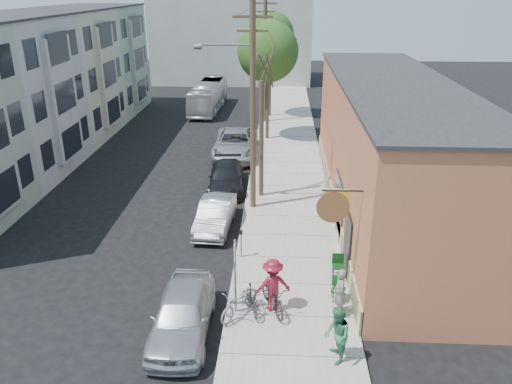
{
  "coord_description": "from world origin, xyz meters",
  "views": [
    {
      "loc": [
        3.78,
        -18.21,
        10.65
      ],
      "look_at": [
        2.67,
        3.76,
        1.5
      ],
      "focal_mm": 35.0,
      "sensor_mm": 36.0,
      "label": 1
    }
  ],
  "objects_px": {
    "parking_meter_near": "(241,239)",
    "utility_pole_near": "(252,105)",
    "parking_meter_far": "(252,174)",
    "bus": "(208,96)",
    "cyclist": "(273,285)",
    "parked_bike_b": "(240,302)",
    "tree_bare": "(261,140)",
    "car_2": "(226,178)",
    "patron_green": "(337,335)",
    "patio_chair_a": "(338,266)",
    "tree_leafy_far": "(270,35)",
    "parked_bike_a": "(252,300)",
    "patron_grey": "(339,293)",
    "sign_post": "(235,269)",
    "car_0": "(182,314)",
    "car_1": "(215,215)",
    "car_3": "(236,144)",
    "tree_leafy_mid": "(268,51)",
    "patio_chair_b": "(338,290)"
  },
  "relations": [
    {
      "from": "parking_meter_far",
      "to": "patio_chair_a",
      "type": "bearing_deg",
      "value": -66.66
    },
    {
      "from": "car_0",
      "to": "patron_green",
      "type": "bearing_deg",
      "value": -14.59
    },
    {
      "from": "tree_leafy_far",
      "to": "patron_green",
      "type": "bearing_deg",
      "value": -84.83
    },
    {
      "from": "patron_grey",
      "to": "parked_bike_b",
      "type": "relative_size",
      "value": 0.91
    },
    {
      "from": "parked_bike_a",
      "to": "car_1",
      "type": "bearing_deg",
      "value": 91.18
    },
    {
      "from": "car_1",
      "to": "car_2",
      "type": "height_order",
      "value": "car_1"
    },
    {
      "from": "utility_pole_near",
      "to": "car_2",
      "type": "height_order",
      "value": "utility_pole_near"
    },
    {
      "from": "utility_pole_near",
      "to": "car_3",
      "type": "xyz_separation_m",
      "value": [
        -1.59,
        8.56,
        -4.56
      ]
    },
    {
      "from": "parking_meter_near",
      "to": "utility_pole_near",
      "type": "bearing_deg",
      "value": 88.44
    },
    {
      "from": "cyclist",
      "to": "car_2",
      "type": "xyz_separation_m",
      "value": [
        -2.81,
        11.39,
        -0.45
      ]
    },
    {
      "from": "parking_meter_near",
      "to": "parked_bike_a",
      "type": "height_order",
      "value": "parking_meter_near"
    },
    {
      "from": "parking_meter_far",
      "to": "car_0",
      "type": "height_order",
      "value": "car_0"
    },
    {
      "from": "utility_pole_near",
      "to": "patron_green",
      "type": "height_order",
      "value": "utility_pole_near"
    },
    {
      "from": "parking_meter_far",
      "to": "parked_bike_a",
      "type": "height_order",
      "value": "parking_meter_far"
    },
    {
      "from": "cyclist",
      "to": "parked_bike_b",
      "type": "relative_size",
      "value": 1.01
    },
    {
      "from": "tree_leafy_mid",
      "to": "patio_chair_a",
      "type": "xyz_separation_m",
      "value": [
        3.31,
        -18.87,
        -5.79
      ]
    },
    {
      "from": "patron_green",
      "to": "car_3",
      "type": "xyz_separation_m",
      "value": [
        -4.77,
        19.78,
        -0.22
      ]
    },
    {
      "from": "car_1",
      "to": "car_3",
      "type": "distance_m",
      "value": 10.83
    },
    {
      "from": "tree_bare",
      "to": "car_2",
      "type": "xyz_separation_m",
      "value": [
        -2.0,
        1.13,
        -2.53
      ]
    },
    {
      "from": "parking_meter_near",
      "to": "patron_green",
      "type": "bearing_deg",
      "value": -61.28
    },
    {
      "from": "cyclist",
      "to": "car_0",
      "type": "bearing_deg",
      "value": 8.06
    },
    {
      "from": "cyclist",
      "to": "car_1",
      "type": "bearing_deg",
      "value": -82.21
    },
    {
      "from": "parking_meter_near",
      "to": "patio_chair_a",
      "type": "bearing_deg",
      "value": -18.57
    },
    {
      "from": "parking_meter_near",
      "to": "tree_bare",
      "type": "distance_m",
      "value": 7.08
    },
    {
      "from": "sign_post",
      "to": "tree_leafy_mid",
      "type": "xyz_separation_m",
      "value": [
        0.45,
        21.33,
        4.54
      ]
    },
    {
      "from": "patron_grey",
      "to": "car_0",
      "type": "bearing_deg",
      "value": -87.18
    },
    {
      "from": "patio_chair_b",
      "to": "patron_green",
      "type": "xyz_separation_m",
      "value": [
        -0.39,
        -3.14,
        0.48
      ]
    },
    {
      "from": "utility_pole_near",
      "to": "car_0",
      "type": "relative_size",
      "value": 2.19
    },
    {
      "from": "tree_bare",
      "to": "tree_leafy_mid",
      "type": "distance_m",
      "value": 11.32
    },
    {
      "from": "parking_meter_near",
      "to": "car_3",
      "type": "bearing_deg",
      "value": 96.03
    },
    {
      "from": "patio_chair_a",
      "to": "tree_leafy_far",
      "type": "bearing_deg",
      "value": 98.16
    },
    {
      "from": "tree_bare",
      "to": "parked_bike_a",
      "type": "height_order",
      "value": "tree_bare"
    },
    {
      "from": "patio_chair_a",
      "to": "sign_post",
      "type": "bearing_deg",
      "value": -145.94
    },
    {
      "from": "tree_leafy_mid",
      "to": "parked_bike_b",
      "type": "xyz_separation_m",
      "value": [
        -0.3,
        -21.51,
        -5.72
      ]
    },
    {
      "from": "car_2",
      "to": "car_3",
      "type": "relative_size",
      "value": 0.77
    },
    {
      "from": "sign_post",
      "to": "parked_bike_b",
      "type": "height_order",
      "value": "sign_post"
    },
    {
      "from": "sign_post",
      "to": "parking_meter_near",
      "type": "height_order",
      "value": "sign_post"
    },
    {
      "from": "parking_meter_far",
      "to": "bus",
      "type": "height_order",
      "value": "bus"
    },
    {
      "from": "parking_meter_near",
      "to": "tree_leafy_far",
      "type": "xyz_separation_m",
      "value": [
        0.55,
        24.5,
        5.85
      ]
    },
    {
      "from": "parked_bike_b",
      "to": "car_3",
      "type": "height_order",
      "value": "car_3"
    },
    {
      "from": "patio_chair_b",
      "to": "bus",
      "type": "height_order",
      "value": "bus"
    },
    {
      "from": "patron_grey",
      "to": "bus",
      "type": "distance_m",
      "value": 31.82
    },
    {
      "from": "car_0",
      "to": "car_2",
      "type": "relative_size",
      "value": 0.98
    },
    {
      "from": "bus",
      "to": "parking_meter_far",
      "type": "bearing_deg",
      "value": -73.01
    },
    {
      "from": "car_0",
      "to": "car_2",
      "type": "bearing_deg",
      "value": 88.91
    },
    {
      "from": "parked_bike_a",
      "to": "cyclist",
      "type": "bearing_deg",
      "value": -3.51
    },
    {
      "from": "cyclist",
      "to": "bus",
      "type": "distance_m",
      "value": 31.08
    },
    {
      "from": "parked_bike_a",
      "to": "tree_leafy_far",
      "type": "bearing_deg",
      "value": 73.75
    },
    {
      "from": "sign_post",
      "to": "tree_leafy_far",
      "type": "bearing_deg",
      "value": 89.09
    },
    {
      "from": "car_2",
      "to": "parking_meter_near",
      "type": "bearing_deg",
      "value": -83.19
    }
  ]
}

